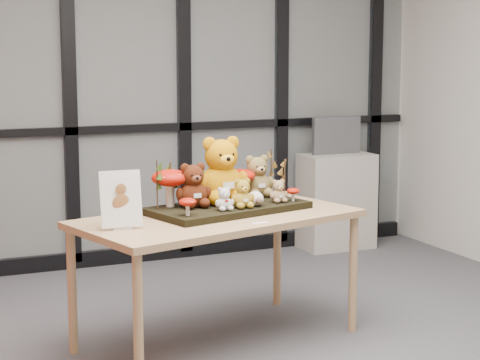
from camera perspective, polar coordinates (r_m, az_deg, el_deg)
name	(u,v)px	position (r m, az deg, el deg)	size (l,w,h in m)	color
room_shell	(269,46)	(4.36, 1.94, 8.81)	(5.00, 5.00, 5.00)	beige
glass_partition	(128,80)	(6.68, -7.36, 6.51)	(4.90, 0.06, 2.78)	#2D383F
display_table	(218,227)	(4.88, -1.48, -3.10)	(1.72, 1.15, 0.74)	tan
diorama_tray	(228,208)	(4.98, -0.80, -1.85)	(0.91, 0.45, 0.04)	black
bear_pooh_yellow	(221,166)	(5.02, -1.25, 0.91)	(0.32, 0.29, 0.42)	#C77E05
bear_brown_medium	(193,183)	(4.89, -3.12, -0.18)	(0.21, 0.19, 0.28)	#431909
bear_tan_back	(257,174)	(5.23, 1.12, 0.42)	(0.21, 0.19, 0.28)	olive
bear_small_yellow	(242,192)	(4.87, 0.16, -0.77)	(0.14, 0.13, 0.18)	#AA8523
bear_white_bow	(224,197)	(4.79, -1.05, -1.15)	(0.11, 0.10, 0.15)	silver
bear_beige_small	(278,190)	(5.05, 2.54, -0.64)	(0.11, 0.10, 0.15)	#9E7C58
plush_cream_hedgehog	(255,198)	(4.93, 1.01, -1.17)	(0.07, 0.06, 0.09)	white
mushroom_back_left	(170,186)	(4.91, -4.61, -0.40)	(0.21, 0.21, 0.23)	#A31105
mushroom_back_right	(240,182)	(5.15, 0.02, -0.15)	(0.18, 0.18, 0.20)	#A31105
mushroom_front_left	(188,206)	(4.66, -3.46, -1.70)	(0.10, 0.10, 0.11)	#A31105
mushroom_front_right	(293,194)	(5.09, 3.51, -0.91)	(0.08, 0.08, 0.09)	#A31105
sprig_green_far_left	(157,185)	(4.82, -5.46, -0.34)	(0.05, 0.05, 0.28)	#1D390D
sprig_green_mid_left	(170,184)	(4.93, -4.60, -0.28)	(0.05, 0.05, 0.25)	#1D390D
sprig_dry_far_right	(271,172)	(5.28, 2.05, 0.51)	(0.05, 0.05, 0.28)	brown
sprig_dry_mid_right	(285,178)	(5.20, 2.95, 0.12)	(0.05, 0.05, 0.23)	brown
sprig_green_centre	(202,184)	(5.07, -2.50, -0.27)	(0.05, 0.05, 0.20)	#1D390D
sign_holder	(121,202)	(4.53, -7.82, -1.43)	(0.22, 0.08, 0.30)	silver
label_card	(260,223)	(4.65, 1.32, -2.84)	(0.09, 0.03, 0.00)	white
cabinet	(336,201)	(7.27, 6.34, -1.39)	(0.59, 0.35, 0.79)	#AEA79B
monitor	(336,135)	(7.21, 6.34, 2.93)	(0.43, 0.05, 0.31)	#4A4D52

